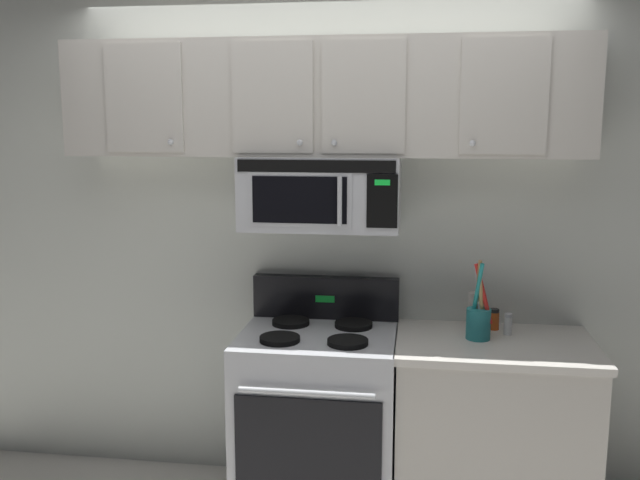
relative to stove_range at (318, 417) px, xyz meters
The scene contains 9 objects.
back_wall 0.95m from the stove_range, 90.00° to the left, with size 5.20×0.10×2.70m, color silver.
stove_range is the anchor object (origin of this frame).
over_range_microwave 1.11m from the stove_range, 90.14° to the left, with size 0.76×0.43×0.35m.
upper_cabinets 1.56m from the stove_range, 90.00° to the left, with size 2.50×0.36×0.55m.
counter_segment 0.84m from the stove_range, ahead, with size 0.93×0.65×0.90m.
utensil_crock_teal 0.93m from the stove_range, ahead, with size 0.12×0.11×0.38m.
salt_shaker 1.04m from the stove_range, ahead, with size 0.04×0.04×0.10m.
pepper_mill 0.93m from the stove_range, 13.58° to the left, with size 0.05×0.05×0.19m, color #B7B2A8.
spice_jar 1.00m from the stove_range, 12.81° to the left, with size 0.05×0.05×0.10m.
Camera 1 is at (0.47, -2.79, 1.91)m, focal length 38.99 mm.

